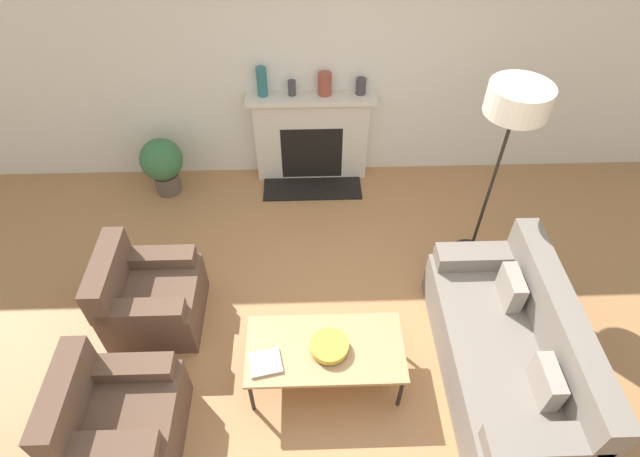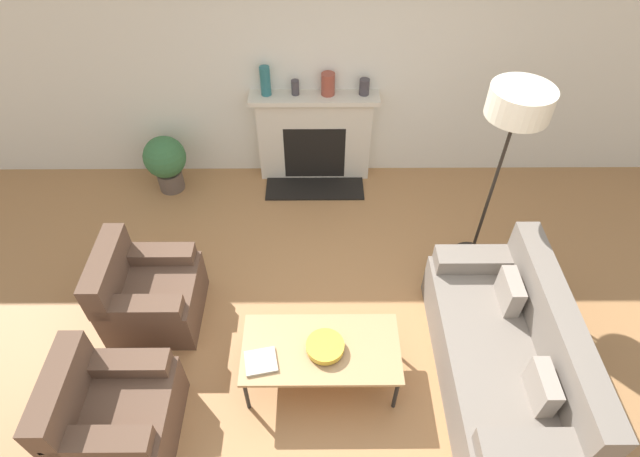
% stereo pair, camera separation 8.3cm
% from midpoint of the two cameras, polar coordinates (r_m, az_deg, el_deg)
% --- Properties ---
extents(ground_plane, '(18.00, 18.00, 0.00)m').
position_cam_midpoint_polar(ground_plane, '(4.38, 3.02, -15.06)').
color(ground_plane, '#A87547').
extents(wall_back, '(18.00, 0.06, 2.90)m').
position_cam_midpoint_polar(wall_back, '(5.34, 2.35, 19.33)').
color(wall_back, silver).
rests_on(wall_back, ground_plane).
extents(fireplace, '(1.37, 0.59, 1.07)m').
position_cam_midpoint_polar(fireplace, '(5.69, -0.21, 10.27)').
color(fireplace, beige).
rests_on(fireplace, ground_plane).
extents(couch, '(0.87, 1.83, 0.88)m').
position_cam_midpoint_polar(couch, '(4.31, 21.04, -13.25)').
color(couch, slate).
rests_on(couch, ground_plane).
extents(armchair_near, '(0.78, 0.75, 0.81)m').
position_cam_midpoint_polar(armchair_near, '(4.10, -21.96, -18.98)').
color(armchair_near, brown).
rests_on(armchair_near, ground_plane).
extents(armchair_far, '(0.78, 0.75, 0.81)m').
position_cam_midpoint_polar(armchair_far, '(4.62, -18.55, -7.11)').
color(armchair_far, brown).
rests_on(armchair_far, ground_plane).
extents(coffee_table, '(1.22, 0.62, 0.43)m').
position_cam_midpoint_polar(coffee_table, '(3.97, 0.73, -13.71)').
color(coffee_table, tan).
rests_on(coffee_table, ground_plane).
extents(bowl, '(0.29, 0.29, 0.07)m').
position_cam_midpoint_polar(bowl, '(3.90, 1.22, -13.34)').
color(bowl, gold).
rests_on(bowl, coffee_table).
extents(book, '(0.27, 0.25, 0.02)m').
position_cam_midpoint_polar(book, '(3.89, -6.15, -14.88)').
color(book, '#B2A893').
rests_on(book, coffee_table).
extents(floor_lamp, '(0.50, 0.50, 1.90)m').
position_cam_midpoint_polar(floor_lamp, '(4.26, 21.94, 11.62)').
color(floor_lamp, black).
rests_on(floor_lamp, ground_plane).
extents(mantel_vase_left, '(0.11, 0.11, 0.31)m').
position_cam_midpoint_polar(mantel_vase_left, '(5.35, -5.81, 16.43)').
color(mantel_vase_left, '#28666B').
rests_on(mantel_vase_left, fireplace).
extents(mantel_vase_center_left, '(0.08, 0.08, 0.16)m').
position_cam_midpoint_polar(mantel_vase_center_left, '(5.37, -2.39, 15.80)').
color(mantel_vase_center_left, '#3D383D').
rests_on(mantel_vase_center_left, fireplace).
extents(mantel_vase_center_right, '(0.14, 0.14, 0.23)m').
position_cam_midpoint_polar(mantel_vase_center_right, '(5.35, 1.39, 16.18)').
color(mantel_vase_center_right, brown).
rests_on(mantel_vase_center_right, fireplace).
extents(mantel_vase_right, '(0.11, 0.11, 0.17)m').
position_cam_midpoint_polar(mantel_vase_right, '(5.39, 5.54, 15.81)').
color(mantel_vase_right, '#3D383D').
rests_on(mantel_vase_right, fireplace).
extents(potted_plant, '(0.46, 0.46, 0.68)m').
position_cam_midpoint_polar(potted_plant, '(5.82, -16.84, 7.42)').
color(potted_plant, brown).
rests_on(potted_plant, ground_plane).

